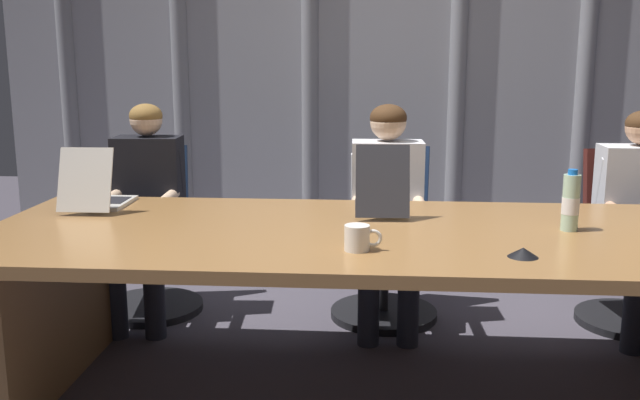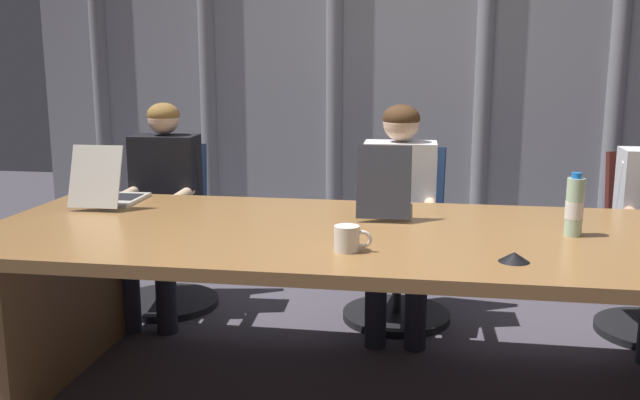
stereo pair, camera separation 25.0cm
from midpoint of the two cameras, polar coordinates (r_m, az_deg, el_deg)
The scene contains 12 objects.
ground_plane at distance 3.17m, azimuth 7.43°, elevation -15.65°, with size 10.88×10.88×0.00m, color #47424C.
conference_table at distance 2.95m, azimuth 7.72°, elevation -5.47°, with size 3.38×1.24×0.74m.
curtain_backdrop at distance 5.02m, azimuth 8.67°, elevation 10.41°, with size 5.44×0.17×2.72m.
laptop_left_end at distance 3.53m, azimuth -14.78°, elevation 0.60°, with size 0.25×0.42×0.30m.
laptop_left_mid at distance 3.22m, azimuth 7.50°, elevation -0.05°, with size 0.25×0.44×0.33m.
office_chair_left_end at distance 4.21m, azimuth -10.67°, elevation -3.65°, with size 0.60×0.61×0.93m.
office_chair_left_mid at distance 3.97m, azimuth 8.24°, elevation -4.44°, with size 0.60×0.60×0.95m.
person_left_end at distance 3.98m, azimuth -10.98°, elevation 0.14°, with size 0.39×0.56×1.19m.
person_left_mid at distance 3.74m, azimuth 8.34°, elevation -0.29°, with size 0.40×0.55×1.20m.
water_bottle_primary at distance 3.01m, azimuth 22.20°, elevation -0.56°, with size 0.07×0.07×0.26m.
coffee_mug_near at distance 2.59m, azimuth 5.04°, elevation -3.17°, with size 0.14×0.09×0.10m.
conference_mic_middle at distance 2.58m, azimuth 18.19°, elevation -4.44°, with size 0.11×0.11×0.04m, color black.
Camera 2 is at (0.18, -2.81, 1.44)m, focal length 39.44 mm.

